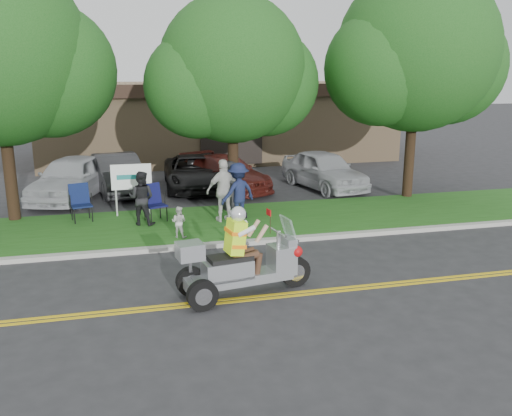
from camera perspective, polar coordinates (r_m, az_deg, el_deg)
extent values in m
plane|color=#28282B|center=(11.96, 2.30, -8.25)|extent=(120.00, 120.00, 0.00)
cube|color=gold|center=(11.44, 3.12, -9.29)|extent=(60.00, 0.10, 0.01)
cube|color=gold|center=(11.58, 2.89, -8.99)|extent=(60.00, 0.10, 0.01)
cube|color=#A8A89E|center=(14.71, -1.01, -3.65)|extent=(60.00, 0.25, 0.12)
cube|color=#1F5216|center=(16.73, -2.67, -1.48)|extent=(60.00, 4.00, 0.10)
cube|color=#9E7F5B|center=(30.16, -4.17, 9.24)|extent=(18.00, 8.00, 4.00)
cube|color=black|center=(26.08, -2.67, 12.24)|extent=(18.00, 0.30, 0.60)
cylinder|color=#332114|center=(18.07, -24.72, 5.67)|extent=(0.36, 0.36, 4.59)
sphere|color=#174B15|center=(18.02, -20.99, 13.35)|extent=(4.05, 4.05, 4.05)
cylinder|color=#332114|center=(18.34, -2.44, 6.43)|extent=(0.36, 0.36, 4.20)
sphere|color=#174B15|center=(18.17, -2.52, 14.42)|extent=(4.80, 4.80, 4.80)
sphere|color=#174B15|center=(18.74, 1.00, 13.05)|extent=(3.60, 3.60, 3.60)
sphere|color=#174B15|center=(17.78, -6.26, 12.67)|extent=(3.36, 3.36, 3.36)
cylinder|color=#332114|center=(20.43, 16.00, 7.48)|extent=(0.36, 0.36, 4.76)
sphere|color=#174B15|center=(20.32, 16.57, 15.59)|extent=(5.60, 5.60, 5.60)
sphere|color=#174B15|center=(21.30, 19.41, 13.92)|extent=(4.20, 4.20, 4.20)
sphere|color=#174B15|center=(19.47, 13.07, 14.14)|extent=(3.92, 3.92, 3.92)
cylinder|color=silver|center=(17.67, -14.47, 0.58)|extent=(0.06, 0.06, 1.10)
cylinder|color=silver|center=(17.68, -11.23, 0.77)|extent=(0.06, 0.06, 1.10)
cube|color=white|center=(17.50, -12.99, 3.23)|extent=(1.25, 0.06, 0.80)
cylinder|color=black|center=(11.88, 4.16, -6.70)|extent=(0.69, 0.26, 0.67)
cylinder|color=black|center=(10.76, -5.65, -9.15)|extent=(0.64, 0.26, 0.63)
cylinder|color=black|center=(11.47, -6.87, -7.66)|extent=(0.64, 0.26, 0.63)
cube|color=#A5A9AE|center=(11.39, -1.40, -7.36)|extent=(2.18, 0.84, 0.20)
cube|color=#A5A9AE|center=(11.19, -3.02, -6.48)|extent=(1.07, 0.66, 0.39)
cube|color=black|center=(11.13, -2.76, -5.31)|extent=(0.96, 0.60, 0.11)
cube|color=#A5A9AE|center=(11.62, 2.71, -5.39)|extent=(0.58, 0.61, 0.61)
cube|color=silver|center=(11.49, 3.45, -2.24)|extent=(0.29, 0.54, 0.55)
cube|color=#A5A9AE|center=(10.80, -6.97, -4.51)|extent=(0.57, 0.54, 0.34)
sphere|color=#B20C0F|center=(11.53, 4.21, -4.51)|extent=(0.25, 0.25, 0.25)
cube|color=#B1E317|center=(11.03, -2.19, -3.04)|extent=(0.45, 0.50, 0.73)
sphere|color=silver|center=(10.93, -1.88, -0.65)|extent=(0.32, 0.32, 0.32)
cylinder|color=black|center=(17.13, -18.55, -0.84)|extent=(0.03, 0.03, 0.48)
cylinder|color=black|center=(17.21, -16.85, -0.64)|extent=(0.03, 0.03, 0.48)
cylinder|color=black|center=(17.59, -18.81, -0.49)|extent=(0.03, 0.03, 0.48)
cylinder|color=black|center=(17.67, -17.16, -0.29)|extent=(0.03, 0.03, 0.48)
cube|color=#0E1944|center=(17.34, -17.90, 0.24)|extent=(0.71, 0.67, 0.04)
cube|color=#0E1944|center=(17.52, -18.14, 1.45)|extent=(0.62, 0.32, 0.65)
cylinder|color=black|center=(16.56, -10.97, -0.86)|extent=(0.03, 0.03, 0.48)
cylinder|color=black|center=(16.77, -9.36, -0.60)|extent=(0.03, 0.03, 0.48)
cylinder|color=black|center=(16.98, -11.63, -0.52)|extent=(0.03, 0.03, 0.48)
cylinder|color=black|center=(17.19, -10.04, -0.27)|extent=(0.03, 0.03, 0.48)
cube|color=#0E0F41|center=(16.81, -10.54, 0.26)|extent=(0.75, 0.72, 0.04)
cube|color=#0E0F41|center=(16.97, -10.95, 1.50)|extent=(0.62, 0.38, 0.64)
imported|color=black|center=(16.43, -11.96, 1.03)|extent=(0.97, 0.88, 1.62)
imported|color=silver|center=(16.45, -3.36, 1.86)|extent=(1.18, 0.64, 1.92)
imported|color=#171F41|center=(16.47, -1.90, 1.68)|extent=(1.33, 1.09, 1.80)
imported|color=black|center=(17.85, -2.70, 2.38)|extent=(0.91, 0.71, 1.64)
imported|color=silver|center=(15.05, -8.12, -1.46)|extent=(0.53, 0.50, 0.88)
imported|color=#B7BABF|center=(20.89, -18.89, 3.03)|extent=(3.29, 5.08, 1.61)
imported|color=#28282A|center=(21.52, -14.35, 3.49)|extent=(2.38, 4.72, 1.49)
imported|color=black|center=(21.74, -6.61, 3.72)|extent=(2.44, 4.86, 1.32)
imported|color=#4C1711|center=(21.48, -3.20, 3.67)|extent=(3.58, 4.91, 1.32)
imported|color=#A8AAB0|center=(21.80, 7.16, 4.01)|extent=(2.68, 4.76, 1.53)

